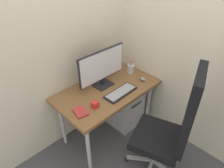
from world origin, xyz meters
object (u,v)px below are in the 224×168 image
Objects in this scene: filing_cabinet at (123,104)px; notebook at (80,112)px; desk_clamp_accessory at (95,105)px; office_chair at (172,127)px; mouse at (143,79)px; monitor at (102,67)px; pen_holder at (131,69)px; keyboard at (121,92)px.

filing_cabinet is 0.87m from notebook.
desk_clamp_accessory reaches higher than filing_cabinet.
office_chair reaches higher than mouse.
monitor reaches higher than notebook.
office_chair is at bearing -61.66° from desk_clamp_accessory.
keyboard is at bearing -152.26° from pen_holder.
filing_cabinet is at bearing 18.63° from notebook.
notebook is (-0.52, 0.06, -0.00)m from keyboard.
pen_holder reaches higher than notebook.
keyboard is at bearing -144.14° from filing_cabinet.
office_chair is at bearing -115.36° from pen_holder.
keyboard is at bearing 3.44° from notebook.
desk_clamp_accessory is at bearing -165.63° from filing_cabinet.
pen_holder is (0.43, 0.23, 0.04)m from keyboard.
mouse is (0.15, -0.18, 0.42)m from filing_cabinet.
notebook is 0.16m from desk_clamp_accessory.
notebook is 2.32× the size of desk_clamp_accessory.
office_chair is 15.52× the size of mouse.
mouse is (0.39, -0.01, 0.01)m from keyboard.
office_chair is 18.96× the size of desk_clamp_accessory.
desk_clamp_accessory is (-0.36, 0.02, 0.02)m from keyboard.
office_chair is 0.76m from mouse.
filing_cabinet is at bearing 35.86° from keyboard.
filing_cabinet is at bearing 74.37° from office_chair.
monitor is 1.58× the size of keyboard.
monitor is 0.36m from keyboard.
monitor is 7.79× the size of mouse.
monitor reaches higher than mouse.
keyboard is 2.60× the size of notebook.
office_chair is at bearing -105.63° from filing_cabinet.
notebook is at bearing 166.16° from desk_clamp_accessory.
desk_clamp_accessory is (-0.37, 0.68, 0.08)m from office_chair.
desk_clamp_accessory is at bearing -143.17° from monitor.
office_chair reaches higher than monitor.
pen_holder reaches higher than filing_cabinet.
office_chair is 0.98m from monitor.
monitor reaches higher than keyboard.
filing_cabinet is 0.51m from keyboard.
office_chair is at bearing -87.81° from monitor.
mouse is at bearing 59.96° from office_chair.
notebook is at bearing -171.31° from filing_cabinet.
pen_holder is (0.19, 0.05, 0.45)m from filing_cabinet.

